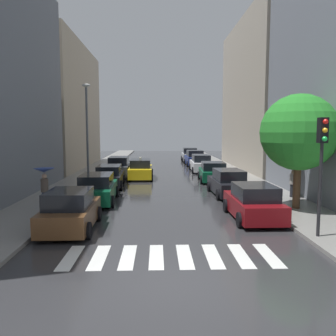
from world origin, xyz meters
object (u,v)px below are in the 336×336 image
object	(u,v)px
parked_car_left_fourth	(119,167)
pedestrian_near_tree	(293,174)
parked_car_right_nearest	(254,203)
pedestrian_foreground	(44,180)
parked_car_left_third	(110,176)
lamp_post_left	(87,126)
traffic_light_right_corner	(322,150)
taxi_midroad	(141,170)
parked_car_left_second	(97,189)
parked_car_right_second	(228,183)
parked_car_right_fifth	(195,158)
parked_car_right_sixth	(190,155)
parked_car_left_nearest	(70,211)
parked_car_right_third	(213,172)
street_tree_right	(299,133)
parked_car_right_fourth	(201,164)

from	to	relation	value
parked_car_left_fourth	pedestrian_near_tree	xyz separation A→B (m)	(11.20, -10.51, 0.70)
parked_car_right_nearest	pedestrian_foreground	size ratio (longest dim) A/B	2.10
parked_car_left_third	pedestrian_foreground	world-z (taller)	pedestrian_foreground
parked_car_left_fourth	lamp_post_left	xyz separation A→B (m)	(-1.78, -4.46, 3.49)
traffic_light_right_corner	taxi_midroad	bearing A→B (deg)	113.55
parked_car_left_second	parked_car_left_third	world-z (taller)	parked_car_left_second
parked_car_right_second	parked_car_left_fourth	bearing A→B (deg)	38.18
parked_car_right_nearest	taxi_midroad	size ratio (longest dim) A/B	0.91
parked_car_right_fifth	parked_car_right_sixth	world-z (taller)	parked_car_right_sixth
parked_car_right_fifth	traffic_light_right_corner	distance (m)	27.78
parked_car_right_second	parked_car_right_sixth	bearing A→B (deg)	-1.69
parked_car_left_nearest	parked_car_right_second	bearing A→B (deg)	-48.38
parked_car_left_fourth	traffic_light_right_corner	xyz separation A→B (m)	(9.22, -18.03, 2.47)
parked_car_left_second	parked_car_right_third	distance (m)	10.88
parked_car_left_fourth	parked_car_right_nearest	world-z (taller)	parked_car_left_fourth
parked_car_left_second	pedestrian_foreground	xyz separation A→B (m)	(-2.20, -2.19, 0.84)
taxi_midroad	parked_car_right_nearest	bearing A→B (deg)	-157.86
pedestrian_foreground	traffic_light_right_corner	xyz separation A→B (m)	(11.43, -4.94, 1.69)
parked_car_left_third	street_tree_right	bearing A→B (deg)	-129.58
parked_car_left_second	street_tree_right	xyz separation A→B (m)	(10.27, -2.53, 3.14)
parked_car_left_nearest	street_tree_right	distance (m)	11.26
parked_car_right_nearest	parked_car_right_fourth	xyz separation A→B (m)	(-0.09, 18.38, 0.04)
taxi_midroad	pedestrian_near_tree	distance (m)	13.05
parked_car_left_nearest	parked_car_right_third	size ratio (longest dim) A/B	0.99
parked_car_left_third	parked_car_right_second	bearing A→B (deg)	-117.29
parked_car_right_nearest	parked_car_right_third	distance (m)	11.70
parked_car_left_nearest	parked_car_left_third	bearing A→B (deg)	-1.42
parked_car_right_nearest	parked_car_right_fifth	size ratio (longest dim) A/B	1.00
parked_car_right_nearest	parked_car_right_second	world-z (taller)	parked_car_right_second
parked_car_left_third	parked_car_right_third	size ratio (longest dim) A/B	1.14
parked_car_left_nearest	taxi_midroad	world-z (taller)	taxi_midroad
parked_car_right_nearest	parked_car_right_sixth	bearing A→B (deg)	-0.35
pedestrian_near_tree	traffic_light_right_corner	xyz separation A→B (m)	(-1.99, -7.52, 1.77)
pedestrian_foreground	parked_car_right_fifth	bearing A→B (deg)	-77.70
parked_car_right_nearest	parked_car_right_third	size ratio (longest dim) A/B	1.03
pedestrian_near_tree	parked_car_right_fourth	bearing A→B (deg)	140.64
parked_car_right_second	pedestrian_near_tree	xyz separation A→B (m)	(3.49, -1.37, 0.75)
parked_car_right_third	parked_car_left_second	bearing A→B (deg)	137.20
street_tree_right	traffic_light_right_corner	world-z (taller)	street_tree_right
parked_car_right_third	traffic_light_right_corner	size ratio (longest dim) A/B	0.95
parked_car_left_nearest	parked_car_right_third	world-z (taller)	parked_car_left_nearest
parked_car_left_second	traffic_light_right_corner	bearing A→B (deg)	-129.81
taxi_midroad	pedestrian_near_tree	xyz separation A→B (m)	(9.26, -9.17, 0.75)
parked_car_left_second	parked_car_left_fourth	distance (m)	10.89
parked_car_right_fourth	taxi_midroad	bearing A→B (deg)	130.55
traffic_light_right_corner	parked_car_right_second	bearing A→B (deg)	99.59
parked_car_left_fourth	parked_car_right_fifth	xyz separation A→B (m)	(7.65, 9.60, 0.01)
pedestrian_foreground	parked_car_right_nearest	bearing A→B (deg)	-154.81
parked_car_right_fourth	pedestrian_foreground	size ratio (longest dim) A/B	2.37
parked_car_right_nearest	traffic_light_right_corner	world-z (taller)	traffic_light_right_corner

